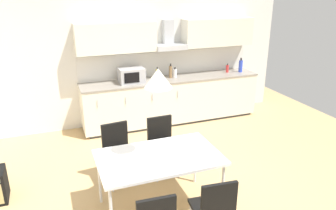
{
  "coord_description": "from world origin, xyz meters",
  "views": [
    {
      "loc": [
        -1.48,
        -3.65,
        2.7
      ],
      "look_at": [
        0.14,
        0.68,
        1.0
      ],
      "focal_mm": 35.0,
      "sensor_mm": 36.0,
      "label": 1
    }
  ],
  "objects_px": {
    "bottle_yellow": "(157,74)",
    "bottle_blue": "(241,66)",
    "dining_table": "(159,159)",
    "bottle_red": "(227,69)",
    "chair_far_right": "(162,140)",
    "bottle_white": "(175,73)",
    "pendant_lamp": "(158,78)",
    "chair_near_right": "(214,206)",
    "bottle_brown": "(171,72)",
    "microwave": "(132,75)",
    "chair_far_left": "(117,147)"
  },
  "relations": [
    {
      "from": "chair_near_right",
      "to": "microwave",
      "type": "bearing_deg",
      "value": 89.47
    },
    {
      "from": "chair_far_left",
      "to": "bottle_blue",
      "type": "bearing_deg",
      "value": 29.69
    },
    {
      "from": "bottle_red",
      "to": "chair_near_right",
      "type": "relative_size",
      "value": 0.22
    },
    {
      "from": "bottle_red",
      "to": "chair_far_left",
      "type": "relative_size",
      "value": 0.22
    },
    {
      "from": "microwave",
      "to": "chair_far_right",
      "type": "bearing_deg",
      "value": -90.85
    },
    {
      "from": "bottle_brown",
      "to": "pendant_lamp",
      "type": "bearing_deg",
      "value": -113.69
    },
    {
      "from": "chair_near_right",
      "to": "pendant_lamp",
      "type": "bearing_deg",
      "value": 111.41
    },
    {
      "from": "bottle_blue",
      "to": "bottle_brown",
      "type": "bearing_deg",
      "value": 177.0
    },
    {
      "from": "bottle_yellow",
      "to": "chair_far_left",
      "type": "bearing_deg",
      "value": -124.14
    },
    {
      "from": "bottle_white",
      "to": "bottle_red",
      "type": "bearing_deg",
      "value": -0.33
    },
    {
      "from": "bottle_red",
      "to": "dining_table",
      "type": "bearing_deg",
      "value": -132.9
    },
    {
      "from": "bottle_red",
      "to": "chair_far_right",
      "type": "xyz_separation_m",
      "value": [
        -2.15,
        -1.84,
        -0.48
      ]
    },
    {
      "from": "bottle_brown",
      "to": "dining_table",
      "type": "bearing_deg",
      "value": -113.69
    },
    {
      "from": "bottle_yellow",
      "to": "bottle_blue",
      "type": "bearing_deg",
      "value": -0.73
    },
    {
      "from": "dining_table",
      "to": "chair_far_left",
      "type": "bearing_deg",
      "value": 112.35
    },
    {
      "from": "bottle_red",
      "to": "bottle_yellow",
      "type": "bearing_deg",
      "value": -178.41
    },
    {
      "from": "bottle_white",
      "to": "bottle_yellow",
      "type": "bearing_deg",
      "value": -172.56
    },
    {
      "from": "bottle_red",
      "to": "dining_table",
      "type": "height_order",
      "value": "bottle_red"
    },
    {
      "from": "bottle_red",
      "to": "pendant_lamp",
      "type": "distance_m",
      "value": 3.71
    },
    {
      "from": "chair_far_right",
      "to": "chair_near_right",
      "type": "bearing_deg",
      "value": -90.18
    },
    {
      "from": "bottle_white",
      "to": "chair_far_left",
      "type": "distance_m",
      "value": 2.49
    },
    {
      "from": "bottle_white",
      "to": "dining_table",
      "type": "distance_m",
      "value": 2.97
    },
    {
      "from": "bottle_white",
      "to": "chair_near_right",
      "type": "bearing_deg",
      "value": -105.08
    },
    {
      "from": "bottle_blue",
      "to": "bottle_yellow",
      "type": "xyz_separation_m",
      "value": [
        -1.89,
        0.02,
        -0.02
      ]
    },
    {
      "from": "bottle_brown",
      "to": "chair_near_right",
      "type": "bearing_deg",
      "value": -103.63
    },
    {
      "from": "bottle_brown",
      "to": "microwave",
      "type": "bearing_deg",
      "value": -176.49
    },
    {
      "from": "bottle_white",
      "to": "microwave",
      "type": "bearing_deg",
      "value": -177.33
    },
    {
      "from": "bottle_red",
      "to": "chair_near_right",
      "type": "distance_m",
      "value": 4.13
    },
    {
      "from": "pendant_lamp",
      "to": "bottle_red",
      "type": "bearing_deg",
      "value": 47.1
    },
    {
      "from": "dining_table",
      "to": "chair_far_left",
      "type": "relative_size",
      "value": 1.7
    },
    {
      "from": "dining_table",
      "to": "pendant_lamp",
      "type": "height_order",
      "value": "pendant_lamp"
    },
    {
      "from": "microwave",
      "to": "pendant_lamp",
      "type": "distance_m",
      "value": 2.74
    },
    {
      "from": "microwave",
      "to": "bottle_brown",
      "type": "distance_m",
      "value": 0.82
    },
    {
      "from": "bottle_yellow",
      "to": "dining_table",
      "type": "distance_m",
      "value": 2.78
    },
    {
      "from": "bottle_red",
      "to": "bottle_yellow",
      "type": "height_order",
      "value": "bottle_yellow"
    },
    {
      "from": "bottle_yellow",
      "to": "chair_near_right",
      "type": "distance_m",
      "value": 3.53
    },
    {
      "from": "dining_table",
      "to": "chair_near_right",
      "type": "relative_size",
      "value": 1.7
    },
    {
      "from": "dining_table",
      "to": "chair_far_right",
      "type": "height_order",
      "value": "chair_far_right"
    },
    {
      "from": "bottle_blue",
      "to": "bottle_yellow",
      "type": "distance_m",
      "value": 1.89
    },
    {
      "from": "bottle_blue",
      "to": "pendant_lamp",
      "type": "xyz_separation_m",
      "value": [
        -2.76,
        -2.6,
        0.67
      ]
    },
    {
      "from": "dining_table",
      "to": "chair_far_right",
      "type": "relative_size",
      "value": 1.7
    },
    {
      "from": "chair_far_right",
      "to": "chair_far_left",
      "type": "bearing_deg",
      "value": -179.97
    },
    {
      "from": "bottle_yellow",
      "to": "bottle_red",
      "type": "bearing_deg",
      "value": 1.59
    },
    {
      "from": "bottle_brown",
      "to": "bottle_yellow",
      "type": "height_order",
      "value": "bottle_brown"
    },
    {
      "from": "bottle_brown",
      "to": "bottle_yellow",
      "type": "bearing_deg",
      "value": -168.92
    },
    {
      "from": "chair_far_right",
      "to": "pendant_lamp",
      "type": "height_order",
      "value": "pendant_lamp"
    },
    {
      "from": "bottle_blue",
      "to": "dining_table",
      "type": "relative_size",
      "value": 0.21
    },
    {
      "from": "dining_table",
      "to": "chair_near_right",
      "type": "height_order",
      "value": "chair_near_right"
    },
    {
      "from": "chair_far_left",
      "to": "pendant_lamp",
      "type": "xyz_separation_m",
      "value": [
        0.34,
        -0.83,
        1.2
      ]
    },
    {
      "from": "microwave",
      "to": "pendant_lamp",
      "type": "bearing_deg",
      "value": -97.73
    }
  ]
}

